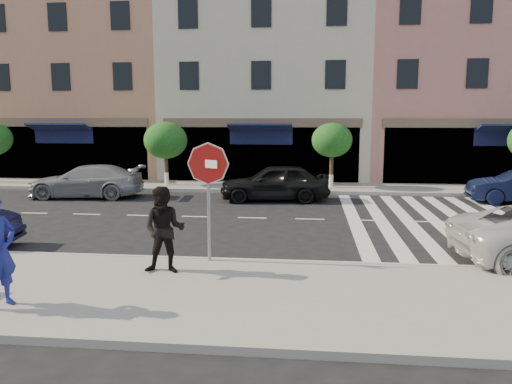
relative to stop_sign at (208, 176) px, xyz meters
name	(u,v)px	position (x,y,z in m)	size (l,w,h in m)	color
ground	(235,248)	(0.37, 1.67, -2.15)	(120.00, 120.00, 0.00)	black
sidewalk_near	(207,295)	(0.37, -2.08, -2.08)	(60.00, 4.50, 0.15)	gray
sidewalk_far	(268,187)	(0.37, 12.67, -2.08)	(60.00, 3.00, 0.15)	gray
building_west_mid	(96,57)	(-10.63, 18.67, 4.85)	(10.00, 9.00, 14.00)	tan
building_centre	(268,81)	(-0.13, 18.67, 3.35)	(11.00, 9.00, 11.00)	beige
building_east_mid	(482,61)	(11.87, 18.67, 4.35)	(13.00, 9.00, 13.00)	tan
street_tree_wb	(166,141)	(-4.63, 12.47, 0.15)	(2.10, 2.10, 3.06)	#473323
street_tree_c	(332,140)	(3.37, 12.47, 0.20)	(1.90, 1.90, 3.04)	#473323
stop_sign	(208,176)	(0.00, 0.00, 0.00)	(0.90, 0.44, 2.79)	gray
walker	(164,230)	(-0.78, -0.99, -1.06)	(0.92, 0.72, 1.89)	black
car_far_left	(86,181)	(-7.27, 9.27, -1.45)	(1.97, 4.85, 1.41)	gray
car_far_mid	(275,182)	(0.91, 9.27, -1.39)	(1.81, 4.51, 1.54)	black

